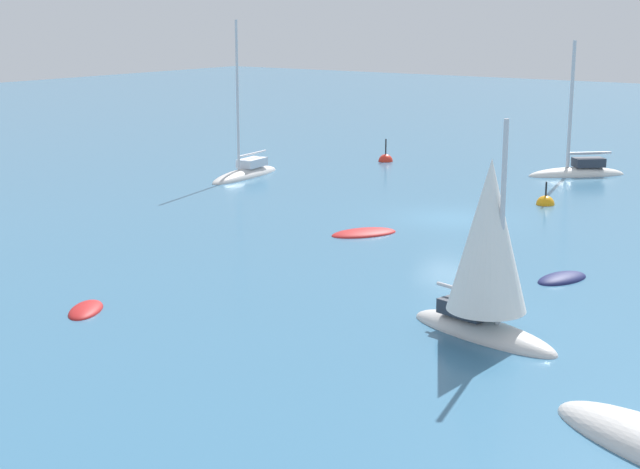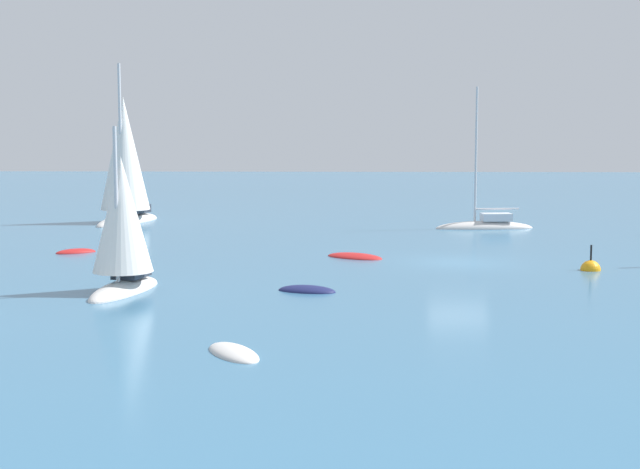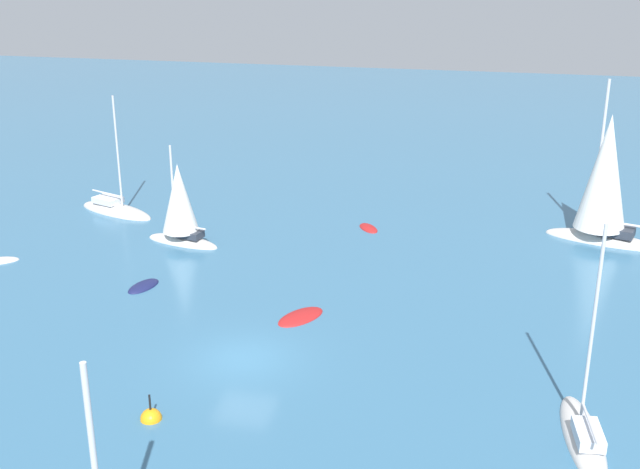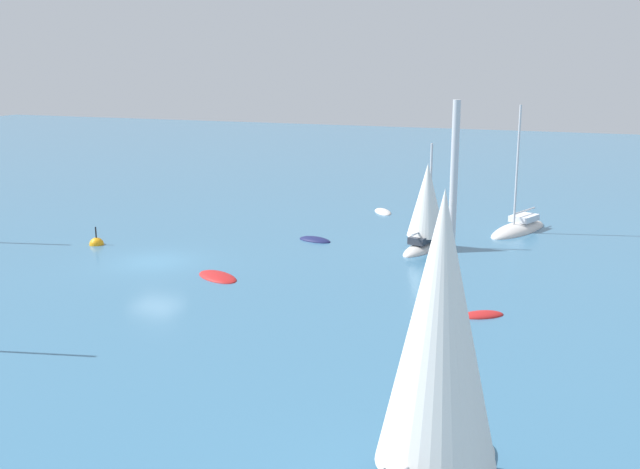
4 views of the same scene
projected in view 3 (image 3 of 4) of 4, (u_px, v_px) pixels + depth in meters
ground_plane at (244, 359)px, 34.50m from camera, size 160.00×160.00×0.00m
skiff at (369, 229)px, 49.76m from camera, size 1.75×2.03×0.37m
yacht at (180, 209)px, 46.78m from camera, size 4.84×2.52×6.21m
rib_1 at (143, 287)px, 41.57m from camera, size 1.56×2.29×0.42m
skiff_1 at (301, 317)px, 38.27m from camera, size 2.53×2.99×0.38m
sailboat at (583, 436)px, 28.97m from camera, size 1.87×5.70×8.38m
sloop_1 at (605, 185)px, 46.68m from camera, size 6.75×3.69×9.93m
yacht_1 at (116, 211)px, 52.70m from camera, size 6.13×3.74×8.16m
channel_buoy at (151, 419)px, 30.26m from camera, size 0.81×0.81×1.44m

